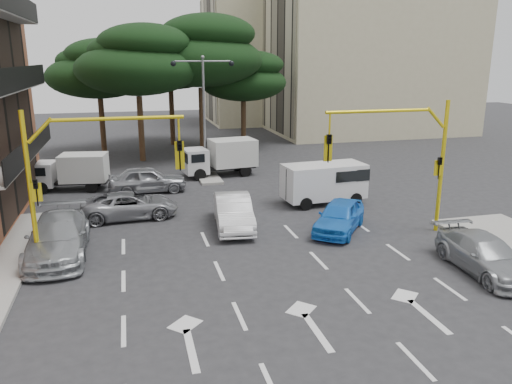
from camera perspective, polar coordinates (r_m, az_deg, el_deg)
ground at (r=19.50m, az=1.62°, el=-8.40°), size 120.00×120.00×0.00m
median_strip at (r=34.42m, az=-5.76°, el=2.11°), size 1.40×6.00×0.15m
apartment_beige_near at (r=55.16m, az=12.96°, el=16.39°), size 20.20×12.15×18.70m
apartment_beige_far at (r=63.75m, az=1.95°, el=15.63°), size 16.20×12.15×16.70m
pine_left_near at (r=39.14m, az=-13.36°, el=14.48°), size 9.15×9.15×10.23m
pine_center at (r=41.57m, az=-6.34°, el=15.75°), size 9.98×9.98×11.16m
pine_left_far at (r=43.18m, az=-17.54°, el=13.30°), size 8.32×8.32×9.30m
pine_right at (r=44.31m, az=-1.39°, el=13.10°), size 7.49×7.49×8.37m
pine_back at (r=46.30m, az=-9.77°, el=14.70°), size 9.15×9.15×10.23m
signal_mast_right at (r=22.84m, az=16.95°, el=4.64°), size 5.79×0.37×6.00m
signal_mast_left at (r=19.64m, az=-19.48°, el=2.80°), size 5.79×0.37×6.00m
street_lamp_center at (r=33.63m, az=-6.01°, el=11.03°), size 4.16×0.36×7.77m
car_white_hatch at (r=23.47m, az=-2.61°, el=-2.28°), size 2.12×4.80×1.53m
car_blue_compact at (r=23.29m, az=9.51°, el=-2.74°), size 3.92×4.37×1.44m
car_silver_wagon at (r=21.63m, az=-21.71°, el=-4.81°), size 2.28×5.58×1.62m
car_silver_cross_a at (r=25.66m, az=-14.18°, el=-1.47°), size 4.81×2.38×1.31m
car_silver_cross_b at (r=30.33m, az=-12.30°, el=1.41°), size 4.56×1.87×1.55m
car_silver_parked at (r=20.57m, az=24.70°, el=-6.54°), size 2.15×4.77×1.36m
van_white at (r=27.59m, az=7.75°, el=0.99°), size 4.59×2.35×2.22m
box_truck_a at (r=32.07m, az=-20.42°, el=2.13°), size 4.68×2.50×2.19m
box_truck_b at (r=33.85m, az=-4.12°, el=3.91°), size 5.18×2.67×2.44m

